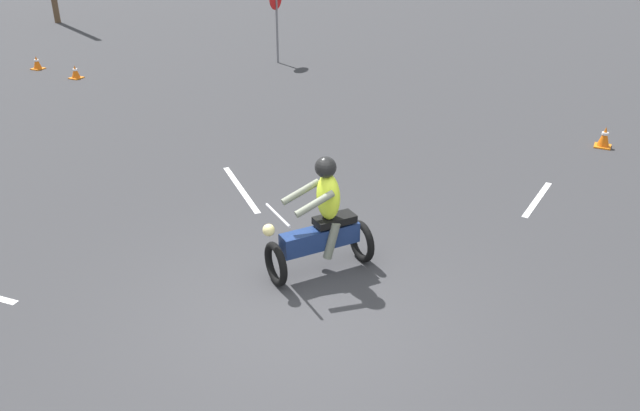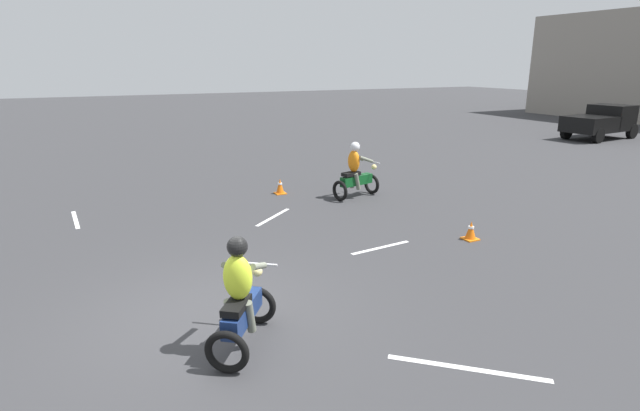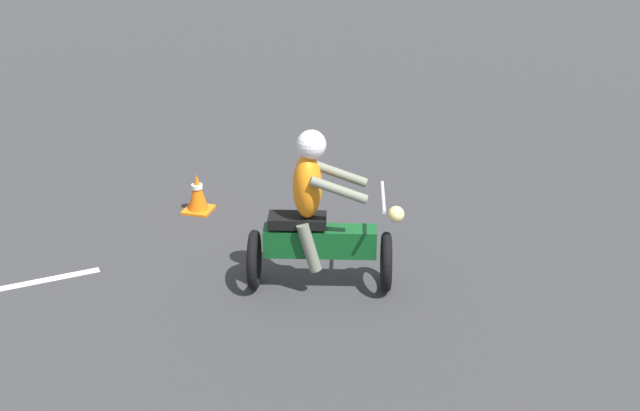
% 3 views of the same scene
% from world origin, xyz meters
% --- Properties ---
extents(motorcycle_rider_background, '(0.94, 1.56, 1.66)m').
position_xyz_m(motorcycle_rider_background, '(-5.33, 5.74, 0.73)').
color(motorcycle_rider_background, black).
rests_on(motorcycle_rider_background, ground).
extents(traffic_cone_mid_center, '(0.32, 0.32, 0.47)m').
position_xyz_m(traffic_cone_mid_center, '(-6.71, 3.89, 0.23)').
color(traffic_cone_mid_center, orange).
rests_on(traffic_cone_mid_center, ground).
extents(lane_stripe_nw, '(1.13, 1.33, 0.01)m').
position_xyz_m(lane_stripe_nw, '(-4.55, 2.83, 0.00)').
color(lane_stripe_nw, silver).
rests_on(lane_stripe_nw, ground).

